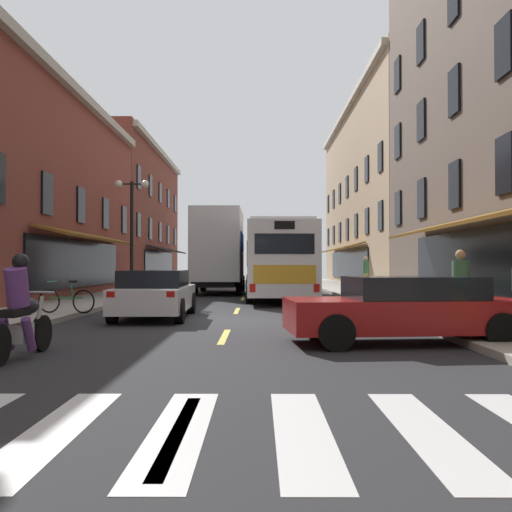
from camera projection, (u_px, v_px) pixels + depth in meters
name	position (u px, v px, depth m)	size (l,w,h in m)	color
ground_plane	(233.00, 322.00, 14.89)	(34.80, 80.00, 0.10)	#28282B
lane_centre_dashes	(232.00, 321.00, 14.64)	(0.14, 73.90, 0.01)	#DBCC4C
crosswalk_near	(179.00, 431.00, 4.89)	(7.10, 2.80, 0.01)	silver
sidewalk_left	(15.00, 317.00, 14.92)	(3.00, 80.00, 0.14)	#A39E93
sidewalk_right	(452.00, 317.00, 14.86)	(3.00, 80.00, 0.14)	#A39E93
transit_bus	(276.00, 261.00, 24.99)	(2.83, 12.24, 3.21)	silver
box_truck	(219.00, 252.00, 28.84)	(2.52, 7.05, 4.27)	#B21E19
sedan_near	(155.00, 294.00, 15.36)	(1.99, 4.37, 1.33)	silver
sedan_mid	(405.00, 309.00, 10.41)	(4.50, 2.21, 1.26)	maroon
motorcycle_rider	(20.00, 314.00, 8.69)	(0.62, 2.07, 1.66)	black
bicycle_near	(66.00, 300.00, 15.38)	(1.69, 0.50, 0.91)	black
pedestrian_mid	(366.00, 272.00, 30.79)	(0.36, 0.36, 1.84)	#B29947
pedestrian_far	(461.00, 287.00, 12.09)	(0.36, 0.36, 1.67)	black
street_lamp_twin	(132.00, 232.00, 23.04)	(1.42, 0.32, 4.90)	black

